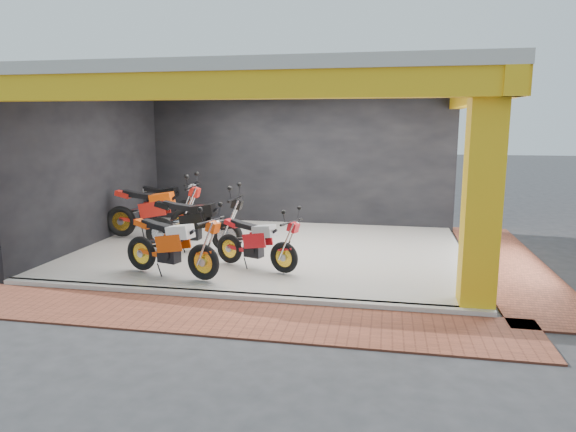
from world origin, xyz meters
name	(u,v)px	position (x,y,z in m)	size (l,w,h in m)	color
ground	(247,280)	(0.00, 0.00, 0.00)	(80.00, 80.00, 0.00)	#2D2D30
showroom_floor	(272,251)	(0.00, 2.00, 0.05)	(8.00, 6.00, 0.10)	silver
showroom_ceiling	(271,81)	(0.00, 2.00, 3.60)	(8.40, 6.40, 0.20)	beige
back_wall	(297,161)	(0.00, 5.10, 1.75)	(8.20, 0.20, 3.50)	black
left_wall	(93,169)	(-4.10, 2.00, 1.75)	(0.20, 6.20, 3.50)	black
corner_column	(482,194)	(3.75, -0.75, 1.75)	(0.50, 0.50, 3.50)	yellow
header_beam_front	(225,85)	(0.00, -1.00, 3.30)	(8.40, 0.30, 0.40)	yellow
header_beam_right	(476,94)	(4.00, 2.00, 3.30)	(0.30, 6.40, 0.40)	yellow
floor_kerb	(229,296)	(0.00, -1.02, 0.05)	(8.00, 0.20, 0.10)	silver
paver_front	(213,316)	(0.00, -1.80, 0.01)	(9.00, 1.40, 0.03)	brown
paver_right	(508,263)	(4.80, 2.00, 0.01)	(1.40, 7.00, 0.03)	brown
moto_hero	(203,245)	(-0.61, -0.50, 0.74)	(2.09, 0.77, 1.28)	#E34609
moto_row_a	(284,242)	(0.64, 0.18, 0.68)	(1.89, 0.70, 1.16)	red
moto_row_b	(227,221)	(-0.79, 1.37, 0.79)	(2.27, 0.84, 1.39)	black
moto_row_c	(185,208)	(-2.12, 2.41, 0.84)	(2.43, 0.90, 1.48)	red
moto_row_d	(186,200)	(-2.80, 4.12, 0.76)	(2.16, 0.80, 1.32)	#A6A9AD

